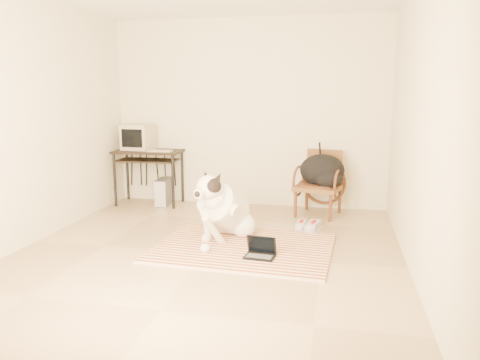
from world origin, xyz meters
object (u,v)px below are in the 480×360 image
(rattan_chair, at_px, (320,183))
(pc_tower, at_px, (164,192))
(dog, at_px, (225,210))
(backpack, at_px, (323,172))
(computer_desk, at_px, (148,158))
(crt_monitor, at_px, (138,137))
(laptop, at_px, (260,252))

(rattan_chair, bearing_deg, pc_tower, 177.47)
(dog, relative_size, backpack, 1.94)
(computer_desk, bearing_deg, crt_monitor, 155.03)
(laptop, relative_size, backpack, 0.54)
(crt_monitor, bearing_deg, backpack, -4.67)
(computer_desk, relative_size, pc_tower, 2.31)
(computer_desk, xyz_separation_m, rattan_chair, (2.51, -0.08, -0.26))
(crt_monitor, distance_m, rattan_chair, 2.75)
(pc_tower, height_order, backpack, backpack)
(laptop, bearing_deg, crt_monitor, 136.92)
(dog, bearing_deg, computer_desk, 136.55)
(rattan_chair, bearing_deg, backpack, -53.19)
(pc_tower, relative_size, backpack, 0.72)
(crt_monitor, distance_m, pc_tower, 0.90)
(dog, xyz_separation_m, computer_desk, (-1.51, 1.43, 0.35))
(dog, distance_m, computer_desk, 2.11)
(dog, xyz_separation_m, rattan_chair, (1.00, 1.35, 0.10))
(computer_desk, relative_size, rattan_chair, 1.13)
(dog, relative_size, computer_desk, 1.17)
(dog, xyz_separation_m, crt_monitor, (-1.69, 1.51, 0.66))
(pc_tower, bearing_deg, dog, -48.42)
(laptop, xyz_separation_m, rattan_chair, (0.50, 1.88, 0.37))
(pc_tower, xyz_separation_m, backpack, (2.34, -0.16, 0.41))
(rattan_chair, distance_m, backpack, 0.18)
(crt_monitor, xyz_separation_m, pc_tower, (0.40, -0.06, -0.80))
(crt_monitor, relative_size, rattan_chair, 0.51)
(laptop, distance_m, crt_monitor, 3.14)
(laptop, xyz_separation_m, crt_monitor, (-2.19, 2.05, 0.92))
(laptop, bearing_deg, computer_desk, 135.69)
(computer_desk, height_order, crt_monitor, crt_monitor)
(rattan_chair, bearing_deg, laptop, -104.89)
(crt_monitor, bearing_deg, computer_desk, -24.97)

